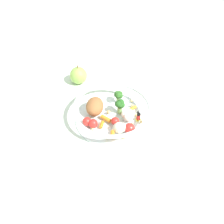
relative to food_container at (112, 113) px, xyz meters
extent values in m
plane|color=silver|center=(0.01, -0.01, -0.03)|extent=(2.40, 2.40, 0.00)
cylinder|color=white|center=(0.00, 0.00, -0.03)|extent=(0.23, 0.23, 0.01)
torus|color=white|center=(0.00, 0.00, 0.02)|extent=(0.25, 0.25, 0.01)
ellipsoid|color=#935B33|center=(-0.01, -0.06, 0.00)|extent=(0.08, 0.07, 0.05)
cylinder|color=#7FAD5B|center=(-0.03, 0.02, -0.01)|extent=(0.02, 0.02, 0.02)
sphere|color=#23561E|center=(-0.02, 0.02, 0.02)|extent=(0.01, 0.01, 0.01)
sphere|color=#23561E|center=(-0.02, 0.02, 0.01)|extent=(0.02, 0.02, 0.02)
sphere|color=#23561E|center=(-0.03, 0.02, 0.01)|extent=(0.02, 0.02, 0.02)
sphere|color=#23561E|center=(-0.03, 0.02, 0.02)|extent=(0.02, 0.02, 0.02)
sphere|color=#23561E|center=(-0.04, 0.01, 0.01)|extent=(0.02, 0.02, 0.02)
sphere|color=#23561E|center=(-0.03, 0.01, 0.01)|extent=(0.02, 0.02, 0.02)
sphere|color=#23561E|center=(-0.02, 0.01, 0.02)|extent=(0.02, 0.02, 0.02)
cylinder|color=#7FAD5B|center=(-0.08, 0.00, -0.01)|extent=(0.01, 0.01, 0.02)
sphere|color=#2D6023|center=(-0.07, 0.00, 0.01)|extent=(0.02, 0.02, 0.02)
sphere|color=#2D6023|center=(-0.07, 0.01, 0.01)|extent=(0.02, 0.02, 0.02)
sphere|color=#2D6023|center=(-0.08, 0.01, 0.01)|extent=(0.01, 0.01, 0.01)
sphere|color=#2D6023|center=(-0.08, 0.00, 0.01)|extent=(0.02, 0.02, 0.02)
sphere|color=#2D6023|center=(-0.08, -0.01, 0.01)|extent=(0.02, 0.02, 0.02)
sphere|color=#2D6023|center=(-0.08, 0.00, 0.01)|extent=(0.02, 0.02, 0.02)
sphere|color=silver|center=(0.05, 0.04, 0.00)|extent=(0.03, 0.03, 0.03)
sphere|color=silver|center=(0.05, 0.05, 0.00)|extent=(0.03, 0.03, 0.03)
sphere|color=silver|center=(0.05, 0.04, -0.01)|extent=(0.03, 0.03, 0.03)
sphere|color=silver|center=(0.05, 0.03, -0.01)|extent=(0.03, 0.03, 0.03)
sphere|color=white|center=(0.00, 0.05, 0.00)|extent=(0.03, 0.03, 0.03)
sphere|color=white|center=(-0.01, 0.05, -0.01)|extent=(0.03, 0.03, 0.03)
sphere|color=white|center=(-0.01, 0.05, 0.00)|extent=(0.03, 0.03, 0.03)
sphere|color=white|center=(-0.01, 0.04, 0.00)|extent=(0.02, 0.02, 0.02)
cube|color=yellow|center=(-0.01, 0.08, -0.02)|extent=(0.02, 0.02, 0.00)
cylinder|color=red|center=(-0.01, 0.08, -0.01)|extent=(0.02, 0.02, 0.02)
sphere|color=black|center=(-0.01, 0.08, 0.00)|extent=(0.01, 0.01, 0.01)
sphere|color=black|center=(-0.01, 0.09, 0.01)|extent=(0.01, 0.01, 0.01)
sphere|color=black|center=(-0.02, 0.08, 0.01)|extent=(0.01, 0.01, 0.01)
cylinder|color=orange|center=(0.07, 0.02, -0.01)|extent=(0.03, 0.02, 0.01)
cylinder|color=orange|center=(0.04, -0.02, -0.02)|extent=(0.03, 0.01, 0.01)
cylinder|color=orange|center=(0.02, -0.01, -0.01)|extent=(0.02, 0.04, 0.01)
cylinder|color=orange|center=(-0.05, 0.05, -0.02)|extent=(0.03, 0.03, 0.01)
sphere|color=red|center=(0.06, -0.04, -0.01)|extent=(0.03, 0.03, 0.03)
sphere|color=red|center=(0.05, -0.06, -0.01)|extent=(0.03, 0.03, 0.03)
sphere|color=red|center=(0.03, 0.02, -0.01)|extent=(0.03, 0.03, 0.03)
sphere|color=red|center=(0.04, 0.07, 0.00)|extent=(0.03, 0.03, 0.03)
sphere|color=#D1B775|center=(0.09, 0.01, -0.01)|extent=(0.01, 0.01, 0.01)
sphere|color=#D1B775|center=(0.02, 0.07, -0.02)|extent=(0.01, 0.01, 0.01)
sphere|color=tan|center=(0.06, 0.07, -0.02)|extent=(0.01, 0.01, 0.01)
sphere|color=tan|center=(-0.09, 0.04, -0.02)|extent=(0.01, 0.01, 0.01)
sphere|color=tan|center=(0.03, 0.03, -0.01)|extent=(0.01, 0.01, 0.01)
sphere|color=tan|center=(-0.05, -0.09, -0.02)|extent=(0.01, 0.01, 0.01)
sphere|color=tan|center=(0.00, 0.10, -0.02)|extent=(0.01, 0.01, 0.01)
sphere|color=#D1B775|center=(-0.03, 0.07, -0.02)|extent=(0.01, 0.01, 0.01)
sphere|color=#D1B775|center=(-0.07, 0.05, -0.02)|extent=(0.01, 0.01, 0.01)
sphere|color=#D1B775|center=(0.07, -0.04, -0.02)|extent=(0.01, 0.01, 0.01)
sphere|color=tan|center=(0.08, 0.06, -0.02)|extent=(0.01, 0.01, 0.01)
sphere|color=#D1B775|center=(-0.01, -0.01, -0.01)|extent=(0.01, 0.01, 0.01)
sphere|color=#8CB74C|center=(-0.15, -0.17, 0.00)|extent=(0.06, 0.06, 0.06)
cylinder|color=brown|center=(-0.15, -0.17, 0.04)|extent=(0.00, 0.00, 0.01)
camera|label=1|loc=(0.51, 0.15, 0.53)|focal=38.30mm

